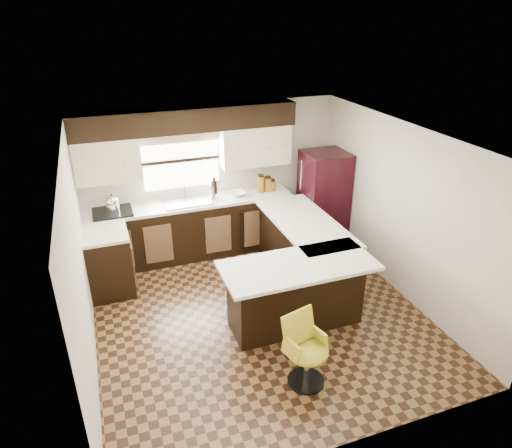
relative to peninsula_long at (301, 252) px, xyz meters
name	(u,v)px	position (x,y,z in m)	size (l,w,h in m)	color
floor	(258,313)	(-0.90, -0.62, -0.45)	(4.40, 4.40, 0.00)	#49301A
ceiling	(259,139)	(-0.90, -0.62, 1.95)	(4.40, 4.40, 0.00)	silver
wall_back	(213,177)	(-0.90, 1.58, 0.75)	(4.40, 4.40, 0.00)	beige
wall_front	(350,347)	(-0.90, -2.83, 0.75)	(4.40, 4.40, 0.00)	beige
wall_left	(79,264)	(-3.00, -0.62, 0.75)	(4.40, 4.40, 0.00)	beige
wall_right	(401,211)	(1.20, -0.62, 0.75)	(4.40, 4.40, 0.00)	beige
base_cab_back	(193,230)	(-1.35, 1.28, 0.00)	(3.30, 0.60, 0.90)	black
base_cab_left	(110,263)	(-2.70, 0.62, 0.00)	(0.60, 0.70, 0.90)	black
counter_back	(191,203)	(-1.35, 1.28, 0.47)	(3.30, 0.60, 0.04)	silver
counter_left	(105,234)	(-2.70, 0.62, 0.47)	(0.60, 0.70, 0.04)	silver
soffit	(187,120)	(-1.30, 1.40, 1.77)	(3.40, 0.35, 0.36)	black
upper_cab_left	(107,160)	(-2.52, 1.40, 1.27)	(0.94, 0.35, 0.64)	beige
upper_cab_right	(255,145)	(-0.22, 1.40, 1.27)	(1.14, 0.35, 0.64)	beige
window_pane	(181,160)	(-1.40, 1.56, 1.10)	(1.20, 0.02, 0.90)	white
valance	(180,137)	(-1.40, 1.52, 1.49)	(1.30, 0.06, 0.18)	#D19B93
sink	(188,202)	(-1.40, 1.25, 0.51)	(0.75, 0.45, 0.03)	#B2B2B7
dishwasher	(256,229)	(-0.35, 0.99, -0.02)	(0.58, 0.03, 0.78)	black
cooktop	(112,212)	(-2.55, 1.25, 0.51)	(0.58, 0.50, 0.03)	black
peninsula_long	(301,252)	(0.00, 0.00, 0.00)	(0.60, 1.95, 0.90)	black
peninsula_return	(295,294)	(-0.53, -0.97, 0.00)	(1.65, 0.60, 0.90)	black
counter_pen_long	(305,223)	(0.05, 0.00, 0.47)	(0.84, 1.95, 0.04)	silver
counter_pen_return	(299,266)	(-0.55, -1.06, 0.47)	(1.89, 0.84, 0.04)	silver
refrigerator	(323,199)	(0.83, 0.92, 0.37)	(0.70, 0.67, 1.63)	black
bar_chair	(308,352)	(-0.83, -1.97, -0.03)	(0.44, 0.44, 0.83)	gold
kettle	(112,203)	(-2.53, 1.26, 0.66)	(0.20, 0.20, 0.27)	silver
percolator	(215,189)	(-0.95, 1.28, 0.66)	(0.15, 0.15, 0.33)	silver
mixing_bowl	(238,194)	(-0.56, 1.28, 0.53)	(0.25, 0.25, 0.06)	white
canister_large	(261,184)	(-0.16, 1.30, 0.63)	(0.12, 0.12, 0.27)	#895B12
canister_med	(268,185)	(-0.03, 1.30, 0.61)	(0.12, 0.12, 0.23)	#895B12
canister_small	(272,186)	(0.04, 1.30, 0.58)	(0.12, 0.12, 0.17)	#895B12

